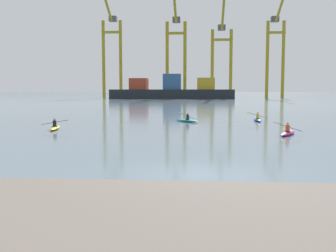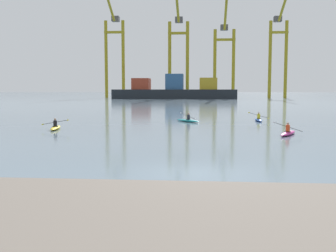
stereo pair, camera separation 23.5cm
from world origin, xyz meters
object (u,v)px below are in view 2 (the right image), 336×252
gantry_crane_west_mid (179,48)px  kayak_teal (188,120)px  kayak_magenta (288,133)px  kayak_blue (258,119)px  kayak_yellow (55,127)px  gantry_crane_east_mid (224,51)px  gantry_crane_west (114,48)px  gantry_crane_east (279,47)px  container_barge (175,91)px

gantry_crane_west_mid → kayak_teal: (6.96, -106.28, -18.07)m
kayak_magenta → kayak_blue: 12.85m
kayak_teal → kayak_magenta: kayak_teal is taller
kayak_yellow → kayak_blue: 21.03m
kayak_teal → kayak_yellow: bearing=-141.9°
kayak_magenta → gantry_crane_east_mid: bearing=89.0°
kayak_yellow → kayak_magenta: (18.72, -2.62, -0.00)m
gantry_crane_west → kayak_yellow: gantry_crane_west is taller
gantry_crane_west_mid → kayak_magenta: bearing=-82.8°
gantry_crane_east → kayak_magenta: 127.01m
kayak_teal → kayak_blue: kayak_teal is taller
gantry_crane_west → gantry_crane_east_mid: (41.89, 0.24, -1.45)m
gantry_crane_east → gantry_crane_east_mid: bearing=-177.5°
container_barge → gantry_crane_east_mid: gantry_crane_east_mid is taller
gantry_crane_west_mid → kayak_blue: (14.41, -104.62, -18.07)m
gantry_crane_east → kayak_teal: (-30.12, -112.41, -18.80)m
gantry_crane_west → kayak_blue: 118.02m
gantry_crane_west_mid → kayak_magenta: gantry_crane_west_mid is taller
container_barge → gantry_crane_west: size_ratio=1.14×
gantry_crane_east_mid → kayak_blue: bearing=-91.3°
gantry_crane_east_mid → gantry_crane_east: gantry_crane_east_mid is taller
kayak_yellow → kayak_magenta: bearing=-8.0°
gantry_crane_east → kayak_yellow: (-41.05, -120.98, -18.80)m
gantry_crane_west_mid → kayak_teal: gantry_crane_west_mid is taller
container_barge → kayak_yellow: bearing=-91.7°
gantry_crane_west → gantry_crane_east: (62.01, 1.13, -0.23)m
kayak_magenta → gantry_crane_west: bearing=107.9°
gantry_crane_west_mid → gantry_crane_east: gantry_crane_east is taller
kayak_teal → kayak_yellow: 13.89m
container_barge → kayak_blue: container_barge is taller
kayak_teal → kayak_blue: size_ratio=0.86×
gantry_crane_east_mid → kayak_teal: size_ratio=12.71×
gantry_crane_east_mid → kayak_teal: bearing=-95.1°
kayak_yellow → gantry_crane_east_mid: bearing=80.1°
container_barge → kayak_blue: (15.25, -96.03, -2.54)m
gantry_crane_east → kayak_blue: (-22.67, -110.76, -18.80)m
container_barge → gantry_crane_east_mid: size_ratio=1.14×
container_barge → kayak_magenta: (15.58, -108.88, -2.54)m
kayak_magenta → kayak_blue: bearing=91.5°
gantry_crane_east_mid → kayak_blue: (-2.55, -109.87, -17.58)m
gantry_crane_east → kayak_magenta: size_ratio=10.94×
container_barge → gantry_crane_west_mid: size_ratio=1.23×
kayak_blue → container_barge: bearing=99.0°
gantry_crane_east → kayak_teal: size_ratio=12.38×
gantry_crane_west → kayak_magenta: bearing=-72.1°
gantry_crane_west → kayak_blue: size_ratio=10.91×
gantry_crane_east_mid → kayak_blue: gantry_crane_east_mid is taller
container_barge → kayak_teal: 98.02m
kayak_teal → kayak_magenta: (7.78, -11.19, -0.00)m
gantry_crane_east_mid → gantry_crane_east: (20.12, 0.89, 1.22)m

